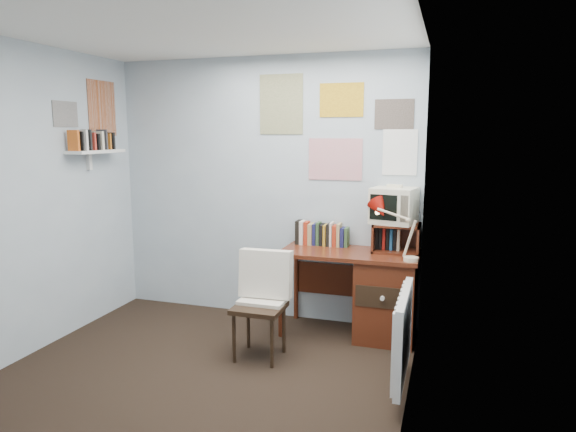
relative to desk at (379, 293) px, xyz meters
The scene contains 14 objects.
ground 1.93m from the desk, 128.37° to the right, with size 3.50×3.50×0.00m, color black.
back_wall 1.47m from the desk, 167.00° to the left, with size 3.00×0.02×2.50m, color silver.
right_wall 1.74m from the desk, 77.48° to the right, with size 0.02×3.50×2.50m, color silver.
ceiling 2.82m from the desk, 128.37° to the right, with size 3.00×3.50×0.02m, color white.
desk is the anchor object (origin of this frame).
desk_chair 1.11m from the desk, 140.52° to the right, with size 0.42×0.41×0.83m, color black.
desk_lamp 0.66m from the desk, 35.08° to the right, with size 0.31×0.27×0.44m, color #A9130B.
tv_riser 0.51m from the desk, 42.96° to the left, with size 0.40×0.30×0.25m, color #582414.
crt_tv 0.79m from the desk, 56.33° to the left, with size 0.36×0.33×0.34m, color #EDE6C6.
book_row 0.71m from the desk, 160.58° to the left, with size 0.60×0.14×0.22m, color #582414.
radiator 0.97m from the desk, 72.76° to the right, with size 0.09×0.80×0.60m, color white.
wall_shelf 2.87m from the desk, behind, with size 0.20×0.62×0.24m, color white.
posters_back 1.54m from the desk, 150.72° to the left, with size 1.20×0.01×0.90m, color white.
posters_left 3.13m from the desk, behind, with size 0.01×0.70×0.60m, color white.
Camera 1 is at (1.71, -2.88, 1.79)m, focal length 32.00 mm.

